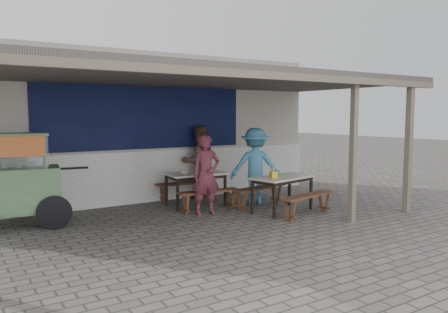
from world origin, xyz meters
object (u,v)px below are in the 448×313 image
Objects in this scene: bench_left_wall at (184,187)px; tissue_box at (274,174)px; vendor_cart at (15,177)px; table_left at (196,176)px; patron_wall_side at (199,162)px; bench_right_wall at (260,192)px; bench_left_street at (209,196)px; condiment_bowl at (184,172)px; patron_street_side at (206,175)px; donation_box at (276,173)px; patron_right_table at (255,166)px; bench_right_street at (308,200)px; table_right at (283,180)px; condiment_jar at (208,169)px.

tissue_box reaches higher than bench_left_wall.
vendor_cart is at bearing 161.23° from tissue_box.
patron_wall_side is (0.52, 0.79, 0.22)m from table_left.
table_left reaches higher than bench_right_wall.
tissue_box reaches higher than bench_right_wall.
condiment_bowl reaches higher than bench_left_street.
bench_right_wall is 0.90× the size of patron_street_side.
patron_right_table is at bearing 84.09° from donation_box.
bench_left_street is at bearing -90.00° from table_left.
bench_left_street is 1.00× the size of bench_left_wall.
bench_right_street is (1.35, -2.75, 0.00)m from bench_left_wall.
vendor_cart reaches higher than bench_left_street.
condiment_bowl is (-1.51, 1.56, 0.10)m from table_right.
bench_left_wall is at bearing 115.33° from bench_right_wall.
patron_right_table is 1.09m from condiment_jar.
condiment_bowl is at bearing 135.01° from bench_right_wall.
condiment_jar reaches higher than condiment_bowl.
patron_wall_side is 9.02× the size of condiment_bowl.
condiment_bowl is at bearing -112.66° from bench_left_wall.
donation_box is at bearing 92.58° from table_right.
bench_left_street is at bearing 159.03° from bench_right_wall.
donation_box is at bearing 90.58° from bench_right_street.
patron_street_side is (-0.23, -0.85, 0.15)m from table_left.
condiment_bowl is (-1.63, 2.19, 0.44)m from bench_right_street.
table_right is 1.04m from patron_right_table.
patron_right_table is at bearing 76.41° from table_right.
bench_left_street is 0.63× the size of vendor_cart.
bench_right_street is at bearing -53.29° from condiment_bowl.
donation_box reaches higher than condiment_bowl.
bench_left_wall is (0.04, 0.64, -0.34)m from table_left.
vendor_cart is 27.17× the size of condiment_jar.
condiment_bowl is at bearing 13.85° from patron_right_table.
bench_left_wall is 0.79m from condiment_jar.
patron_street_side is at bearing -128.33° from bench_left_street.
condiment_bowl reaches higher than bench_right_street.
vendor_cart is at bearing -179.75° from condiment_bowl.
table_left is 1.82m from tissue_box.
patron_wall_side is 2.35m from tissue_box.
condiment_bowl is (-0.01, 0.93, -0.05)m from patron_street_side.
table_left is at bearing 90.00° from bench_left_street.
condiment_jar is (0.41, 0.74, 0.46)m from bench_left_street.
bench_right_wall is at bearing 77.10° from tissue_box.
vendor_cart is 4.91m from tissue_box.
bench_left_street is at bearing -90.00° from bench_left_wall.
patron_wall_side is at bearing 77.83° from condiment_jar.
patron_right_table is (1.31, -0.45, 0.20)m from table_left.
bench_left_wall is at bearing 113.77° from tissue_box.
condiment_jar is (-0.62, 1.61, -0.03)m from tissue_box.
patron_wall_side is at bearing 72.41° from patron_street_side.
condiment_jar is at bearing 1.35° from condiment_bowl.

